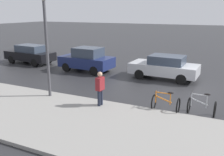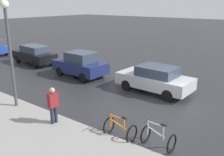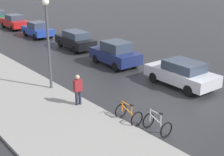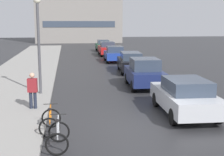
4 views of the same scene
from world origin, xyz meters
The scene contains 8 objects.
ground_plane centered at (0.00, 0.00, 0.00)m, with size 140.00×140.00×0.00m, color #28282B.
bicycle_nearest centered at (-3.09, -1.55, 0.39)m, with size 0.73×1.13×0.98m.
bicycle_second centered at (-3.39, -0.10, 0.39)m, with size 0.72×1.14×0.93m.
car_silver centered at (2.04, 1.31, 0.78)m, with size 2.09×4.34×1.53m.
car_navy centered at (1.71, 6.92, 0.85)m, with size 2.06×3.93×1.73m.
car_black centered at (2.07, 12.63, 0.80)m, with size 2.06×4.47×1.55m.
pedestrian centered at (-4.25, 2.66, 0.96)m, with size 0.42×0.28×1.70m.
streetlamp centered at (-4.16, 5.56, 3.29)m, with size 0.38×0.38×5.08m.
Camera 1 is at (-13.56, -2.35, 4.26)m, focal length 40.00 mm.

